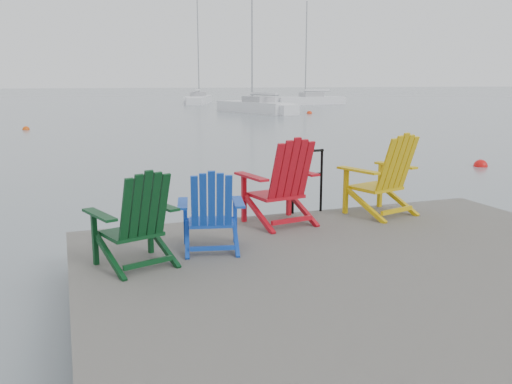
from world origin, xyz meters
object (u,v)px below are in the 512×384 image
object	(u,v)px
handrail	(307,175)
sailboat_mid	(199,100)
chair_red	(282,182)
buoy_a	(480,166)
sailboat_near	(255,108)
buoy_c	(309,114)
buoy_d	(277,113)
chair_green	(136,219)
chair_yellow	(384,175)
buoy_b	(26,130)
chair_blue	(211,210)
sailboat_far	(309,101)

from	to	relation	value
handrail	sailboat_mid	xyz separation A→B (m)	(11.06, 51.73, -0.69)
chair_red	buoy_a	distance (m)	10.14
sailboat_near	buoy_c	size ratio (longest dim) A/B	26.39
handrail	sailboat_near	bearing A→B (deg)	71.64
handrail	buoy_d	size ratio (longest dim) A/B	2.85
buoy_d	chair_green	bearing A→B (deg)	-114.11
chair_yellow	buoy_b	distance (m)	23.37
handrail	chair_green	size ratio (longest dim) A/B	0.91
chair_blue	chair_red	xyz separation A→B (m)	(1.15, 0.78, 0.11)
buoy_a	buoy_d	distance (m)	26.41
chair_green	buoy_b	world-z (taller)	chair_green
sailboat_far	buoy_c	xyz separation A→B (m)	(-6.74, -14.54, -0.36)
chair_green	sailboat_far	distance (m)	51.60
buoy_c	chair_green	bearing A→B (deg)	-117.96
chair_blue	buoy_b	xyz separation A→B (m)	(-3.15, 23.40, -0.96)
chair_red	sailboat_far	world-z (taller)	sailboat_far
chair_green	handrail	bearing A→B (deg)	11.93
handrail	buoy_b	bearing A→B (deg)	102.47
sailboat_mid	buoy_b	world-z (taller)	sailboat_mid
chair_blue	buoy_d	size ratio (longest dim) A/B	2.87
chair_green	sailboat_mid	distance (m)	54.98
sailboat_near	buoy_d	size ratio (longest dim) A/B	34.55
chair_red	buoy_a	xyz separation A→B (m)	(8.35, 5.66, -1.07)
chair_blue	buoy_a	bearing A→B (deg)	46.94
sailboat_far	buoy_a	xyz separation A→B (m)	(-13.09, -39.28, -0.36)
chair_blue	buoy_d	xyz separation A→B (m)	(13.83, 32.49, -0.96)
chair_yellow	sailboat_near	xyz separation A→B (m)	(9.90, 33.12, -0.72)
chair_yellow	chair_red	bearing A→B (deg)	163.94
sailboat_near	buoy_b	xyz separation A→B (m)	(-15.72, -10.51, -0.36)
sailboat_near	sailboat_far	xyz separation A→B (m)	(10.02, 11.81, 0.00)
buoy_a	buoy_c	xyz separation A→B (m)	(6.36, 24.73, 0.00)
chair_yellow	buoy_a	distance (m)	8.93
sailboat_far	buoy_a	distance (m)	41.40
sailboat_far	sailboat_near	bearing A→B (deg)	132.37
sailboat_mid	buoy_b	distance (m)	33.64
handrail	chair_blue	size ratio (longest dim) A/B	0.99
buoy_b	buoy_d	world-z (taller)	buoy_b
buoy_b	buoy_c	bearing A→B (deg)	22.27
sailboat_near	buoy_a	bearing A→B (deg)	-112.18
handrail	chair_red	size ratio (longest dim) A/B	0.80
chair_green	chair_red	size ratio (longest dim) A/B	0.87
chair_red	chair_yellow	xyz separation A→B (m)	(1.53, 0.00, 0.00)
chair_green	buoy_a	bearing A→B (deg)	14.16
handrail	buoy_b	xyz separation A→B (m)	(-4.89, 22.12, -1.04)
handrail	buoy_c	size ratio (longest dim) A/B	2.18
sailboat_far	buoy_b	world-z (taller)	sailboat_far
sailboat_mid	chair_red	bearing A→B (deg)	-82.95
chair_green	buoy_d	distance (m)	35.89
chair_red	buoy_b	size ratio (longest dim) A/B	3.21
handrail	buoy_c	bearing A→B (deg)	64.73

